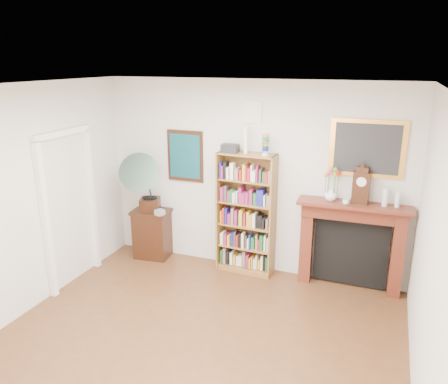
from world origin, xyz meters
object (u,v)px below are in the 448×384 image
object	(u,v)px
side_cabinet	(152,234)
gramophone	(143,178)
bottle_right	(398,200)
cd_stack	(160,212)
fireplace	(352,237)
bookshelf	(246,207)
teacup	(346,202)
flower_vase	(331,194)
bottle_left	(385,197)
mantel_clock	(361,186)

from	to	relation	value
side_cabinet	gramophone	xyz separation A→B (m)	(-0.04, -0.12, 0.94)
gramophone	bottle_right	xyz separation A→B (m)	(3.59, 0.22, 0.01)
cd_stack	bottle_right	size ratio (longest dim) A/B	0.60
fireplace	cd_stack	world-z (taller)	fireplace
bookshelf	teacup	xyz separation A→B (m)	(1.39, -0.09, 0.27)
side_cabinet	flower_vase	bearing A→B (deg)	-3.50
side_cabinet	fireplace	xyz separation A→B (m)	(3.03, 0.12, 0.34)
fireplace	bottle_left	size ratio (longest dim) A/B	6.17
bookshelf	side_cabinet	size ratio (longest dim) A/B	2.64
bottle_left	bottle_right	bearing A→B (deg)	6.71
gramophone	fireplace	bearing A→B (deg)	-15.54
bottle_left	fireplace	bearing A→B (deg)	174.63
bottle_left	bottle_right	distance (m)	0.15
teacup	side_cabinet	bearing A→B (deg)	179.53
side_cabinet	mantel_clock	world-z (taller)	mantel_clock
side_cabinet	fireplace	distance (m)	3.05
flower_vase	teacup	xyz separation A→B (m)	(0.21, -0.11, -0.05)
bottle_left	flower_vase	bearing A→B (deg)	-179.83
fireplace	gramophone	xyz separation A→B (m)	(-3.07, -0.24, 0.59)
bottle_left	bottle_right	world-z (taller)	bottle_left
side_cabinet	gramophone	distance (m)	0.95
gramophone	cd_stack	size ratio (longest dim) A/B	8.05
gramophone	bookshelf	bearing A→B (deg)	-13.51
fireplace	flower_vase	bearing A→B (deg)	-175.38
fireplace	flower_vase	xyz separation A→B (m)	(-0.31, -0.04, 0.59)
bookshelf	gramophone	bearing A→B (deg)	-170.35
fireplace	cd_stack	distance (m)	2.82
flower_vase	bottle_left	size ratio (longest dim) A/B	0.72
bottle_right	bookshelf	bearing A→B (deg)	-178.75
mantel_clock	flower_vase	bearing A→B (deg)	-171.79
flower_vase	mantel_clock	bearing A→B (deg)	1.16
side_cabinet	flower_vase	distance (m)	2.88
mantel_clock	teacup	world-z (taller)	mantel_clock
side_cabinet	mantel_clock	size ratio (longest dim) A/B	1.60
bookshelf	flower_vase	xyz separation A→B (m)	(1.18, 0.02, 0.32)
teacup	mantel_clock	bearing A→B (deg)	34.86
teacup	bottle_left	xyz separation A→B (m)	(0.47, 0.11, 0.09)
side_cabinet	bottle_right	distance (m)	3.68
bookshelf	fireplace	distance (m)	1.52
mantel_clock	bottle_right	xyz separation A→B (m)	(0.46, 0.01, -0.14)
side_cabinet	gramophone	world-z (taller)	gramophone
fireplace	mantel_clock	world-z (taller)	mantel_clock
bookshelf	cd_stack	distance (m)	1.34
mantel_clock	bottle_right	distance (m)	0.48
side_cabinet	gramophone	size ratio (longest dim) A/B	0.81
fireplace	side_cabinet	bearing A→B (deg)	-179.79
bookshelf	teacup	world-z (taller)	bookshelf
flower_vase	teacup	size ratio (longest dim) A/B	2.03
side_cabinet	flower_vase	xyz separation A→B (m)	(2.72, 0.08, 0.94)
cd_stack	bottle_left	xyz separation A→B (m)	(3.17, 0.22, 0.54)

